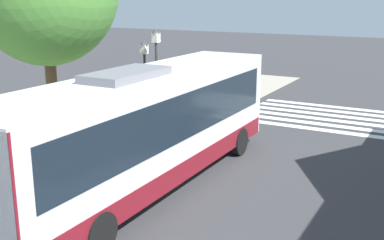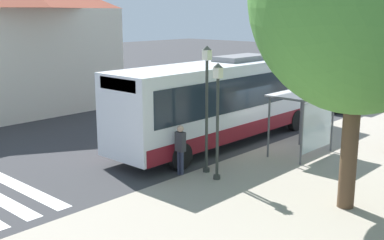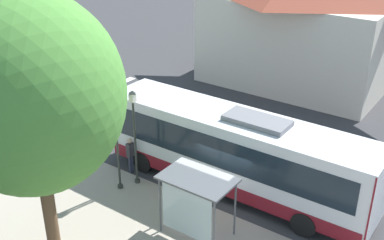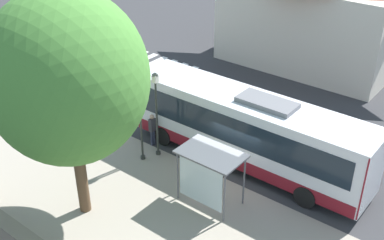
{
  "view_description": "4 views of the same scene",
  "coord_description": "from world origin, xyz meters",
  "px_view_note": "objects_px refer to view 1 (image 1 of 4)",
  "views": [
    {
      "loc": [
        9.39,
        -11.15,
        5.65
      ],
      "look_at": [
        1.65,
        3.03,
        1.46
      ],
      "focal_mm": 45.0,
      "sensor_mm": 36.0,
      "label": 1
    },
    {
      "loc": [
        -11.0,
        16.26,
        5.56
      ],
      "look_at": [
        1.03,
        3.19,
        1.56
      ],
      "focal_mm": 45.0,
      "sensor_mm": 36.0,
      "label": 2
    },
    {
      "loc": [
        -13.86,
        -8.55,
        11.91
      ],
      "look_at": [
        1.75,
        2.47,
        2.7
      ],
      "focal_mm": 45.0,
      "sensor_mm": 36.0,
      "label": 3
    },
    {
      "loc": [
        -15.04,
        -9.72,
        13.36
      ],
      "look_at": [
        0.14,
        2.22,
        2.36
      ],
      "focal_mm": 45.0,
      "sensor_mm": 36.0,
      "label": 4
    }
  ],
  "objects_px": {
    "pedestrian": "(179,116)",
    "street_lamp_near": "(157,78)",
    "bus_shelter": "(48,111)",
    "bus": "(146,127)",
    "street_lamp_far": "(145,82)"
  },
  "relations": [
    {
      "from": "bus",
      "to": "pedestrian",
      "type": "relative_size",
      "value": 6.79
    },
    {
      "from": "bus_shelter",
      "to": "pedestrian",
      "type": "bearing_deg",
      "value": 68.36
    },
    {
      "from": "pedestrian",
      "to": "street_lamp_near",
      "type": "height_order",
      "value": "street_lamp_near"
    },
    {
      "from": "bus",
      "to": "bus_shelter",
      "type": "height_order",
      "value": "bus"
    },
    {
      "from": "bus_shelter",
      "to": "bus",
      "type": "bearing_deg",
      "value": 5.72
    },
    {
      "from": "bus",
      "to": "pedestrian",
      "type": "distance_m",
      "value": 4.96
    },
    {
      "from": "street_lamp_far",
      "to": "street_lamp_near",
      "type": "bearing_deg",
      "value": -23.47
    },
    {
      "from": "bus_shelter",
      "to": "pedestrian",
      "type": "relative_size",
      "value": 1.53
    },
    {
      "from": "pedestrian",
      "to": "street_lamp_near",
      "type": "xyz_separation_m",
      "value": [
        -0.5,
        -0.8,
        1.59
      ]
    },
    {
      "from": "bus",
      "to": "pedestrian",
      "type": "xyz_separation_m",
      "value": [
        -1.58,
        4.62,
        -0.86
      ]
    },
    {
      "from": "bus_shelter",
      "to": "pedestrian",
      "type": "distance_m",
      "value": 5.45
    },
    {
      "from": "street_lamp_near",
      "to": "street_lamp_far",
      "type": "xyz_separation_m",
      "value": [
        -0.76,
        0.33,
        -0.28
      ]
    },
    {
      "from": "bus",
      "to": "street_lamp_near",
      "type": "relative_size",
      "value": 2.7
    },
    {
      "from": "bus",
      "to": "street_lamp_far",
      "type": "bearing_deg",
      "value": 124.32
    },
    {
      "from": "bus",
      "to": "street_lamp_far",
      "type": "xyz_separation_m",
      "value": [
        -2.84,
        4.15,
        0.45
      ]
    }
  ]
}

